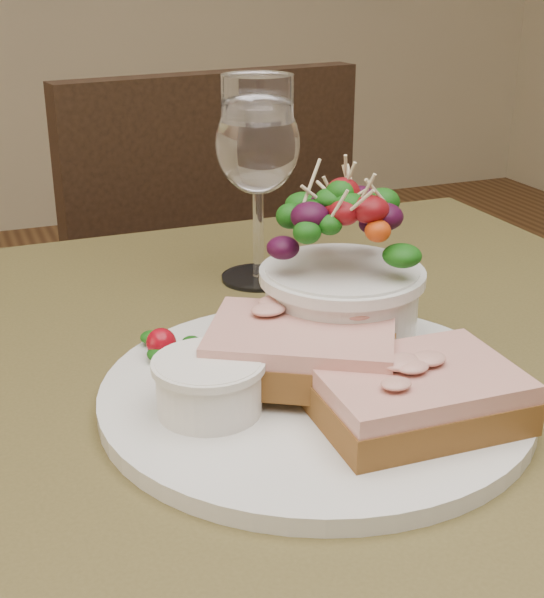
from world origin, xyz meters
name	(u,v)px	position (x,y,z in m)	size (l,w,h in m)	color
cafe_table	(278,511)	(0.00, 0.00, 0.65)	(0.80, 0.80, 0.75)	#48401E
chair_far	(177,427)	(0.11, 0.73, 0.29)	(0.48, 0.48, 0.90)	black
dinner_plate	(315,394)	(0.02, -0.02, 0.76)	(0.29, 0.29, 0.01)	silver
sandwich_front	(416,394)	(0.06, -0.09, 0.78)	(0.13, 0.10, 0.03)	#452612
sandwich_back	(302,350)	(0.01, -0.02, 0.79)	(0.15, 0.14, 0.03)	#452612
ramekin	(209,383)	(-0.06, -0.03, 0.78)	(0.07, 0.07, 0.04)	silver
salad_bowl	(342,271)	(0.06, 0.03, 0.82)	(0.11, 0.11, 0.13)	silver
garnish	(172,341)	(-0.06, 0.07, 0.77)	(0.05, 0.04, 0.02)	#0C370A
wine_glass	(258,150)	(0.07, 0.21, 0.87)	(0.08, 0.08, 0.18)	white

